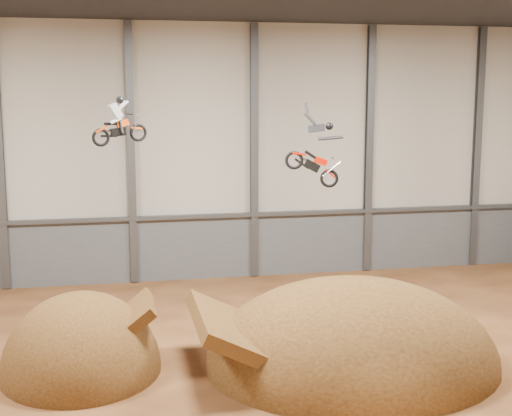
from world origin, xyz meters
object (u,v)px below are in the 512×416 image
Objects in this scene: fmx_rider_a at (120,118)px; takeoff_ramp at (82,371)px; landing_ramp at (352,364)px; fmx_rider_b at (308,145)px.

takeoff_ramp is at bearing -156.83° from fmx_rider_a.
takeoff_ramp is 10.24m from landing_ramp.
fmx_rider_b reaches higher than takeoff_ramp.
fmx_rider_a is at bearing 40.86° from takeoff_ramp.
takeoff_ramp is 9.60m from fmx_rider_a.
fmx_rider_a is at bearing -163.08° from fmx_rider_b.
landing_ramp reaches higher than takeoff_ramp.
fmx_rider_a reaches higher than takeoff_ramp.
takeoff_ramp is 0.60× the size of landing_ramp.
landing_ramp is 8.88m from fmx_rider_b.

